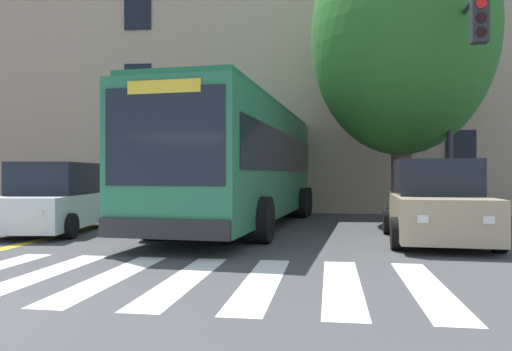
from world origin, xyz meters
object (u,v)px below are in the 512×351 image
at_px(city_bus, 246,163).
at_px(street_tree_curbside_large, 401,35).
at_px(traffic_light_near_corner, 461,78).
at_px(car_tan_far_lane, 436,205).
at_px(car_white_near_lane, 55,200).

relative_size(city_bus, street_tree_curbside_large, 1.35).
bearing_deg(city_bus, traffic_light_near_corner, -19.17).
height_order(traffic_light_near_corner, street_tree_curbside_large, street_tree_curbside_large).
xyz_separation_m(car_tan_far_lane, street_tree_curbside_large, (-0.05, 3.89, 4.86)).
xyz_separation_m(traffic_light_near_corner, street_tree_curbside_large, (-0.98, 2.52, 1.79)).
distance_m(traffic_light_near_corner, street_tree_curbside_large, 3.24).
bearing_deg(street_tree_curbside_large, traffic_light_near_corner, -68.71).
height_order(city_bus, street_tree_curbside_large, street_tree_curbside_large).
relative_size(traffic_light_near_corner, street_tree_curbside_large, 0.62).
bearing_deg(street_tree_curbside_large, car_tan_far_lane, -89.33).
height_order(car_white_near_lane, car_tan_far_lane, car_tan_far_lane).
relative_size(car_white_near_lane, street_tree_curbside_large, 0.47).
bearing_deg(traffic_light_near_corner, street_tree_curbside_large, 111.29).
relative_size(car_white_near_lane, car_tan_far_lane, 0.96).
bearing_deg(city_bus, street_tree_curbside_large, 6.98).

